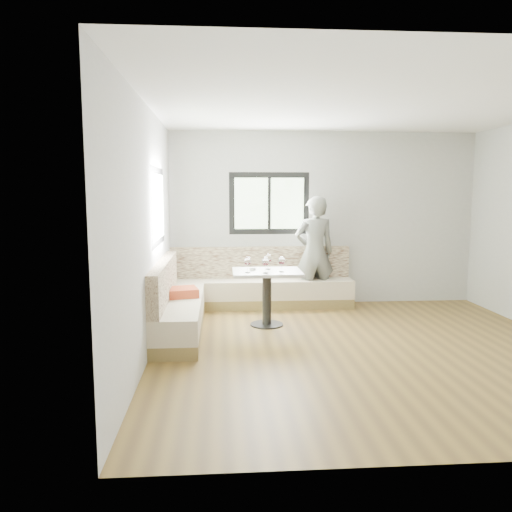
{
  "coord_description": "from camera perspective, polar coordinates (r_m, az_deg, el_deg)",
  "views": [
    {
      "loc": [
        -1.7,
        -5.58,
        1.84
      ],
      "look_at": [
        -1.21,
        1.23,
        0.96
      ],
      "focal_mm": 35.0,
      "sensor_mm": 36.0,
      "label": 1
    }
  ],
  "objects": [
    {
      "name": "room",
      "position": [
        5.9,
        11.83,
        3.04
      ],
      "size": [
        5.01,
        5.01,
        2.81
      ],
      "color": "brown",
      "rests_on": "ground"
    },
    {
      "name": "banquette",
      "position": [
        7.37,
        -3.21,
        -4.46
      ],
      "size": [
        2.9,
        2.8,
        0.95
      ],
      "color": "olive",
      "rests_on": "ground"
    },
    {
      "name": "table",
      "position": [
        6.86,
        1.25,
        -3.27
      ],
      "size": [
        0.93,
        0.73,
        0.77
      ],
      "rotation": [
        0.0,
        0.0,
        -0.0
      ],
      "color": "black",
      "rests_on": "ground"
    },
    {
      "name": "person",
      "position": [
        7.98,
        6.7,
        0.45
      ],
      "size": [
        0.7,
        0.51,
        1.77
      ],
      "primitive_type": "imported",
      "rotation": [
        0.0,
        0.0,
        3.29
      ],
      "color": "slate",
      "rests_on": "ground"
    },
    {
      "name": "olive_ramekin",
      "position": [
        6.86,
        -0.4,
        -1.48
      ],
      "size": [
        0.09,
        0.09,
        0.04
      ],
      "color": "white",
      "rests_on": "table"
    },
    {
      "name": "wine_glass_a",
      "position": [
        6.62,
        -0.96,
        -0.66
      ],
      "size": [
        0.1,
        0.1,
        0.21
      ],
      "color": "white",
      "rests_on": "table"
    },
    {
      "name": "wine_glass_b",
      "position": [
        6.59,
        1.1,
        -0.7
      ],
      "size": [
        0.1,
        0.1,
        0.21
      ],
      "color": "white",
      "rests_on": "table"
    },
    {
      "name": "wine_glass_c",
      "position": [
        6.7,
        2.95,
        -0.57
      ],
      "size": [
        0.1,
        0.1,
        0.21
      ],
      "color": "white",
      "rests_on": "table"
    },
    {
      "name": "wine_glass_d",
      "position": [
        6.92,
        1.41,
        -0.31
      ],
      "size": [
        0.1,
        0.1,
        0.21
      ],
      "color": "white",
      "rests_on": "table"
    }
  ]
}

